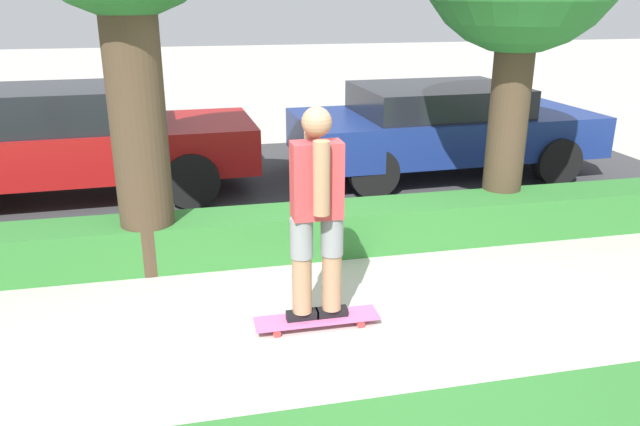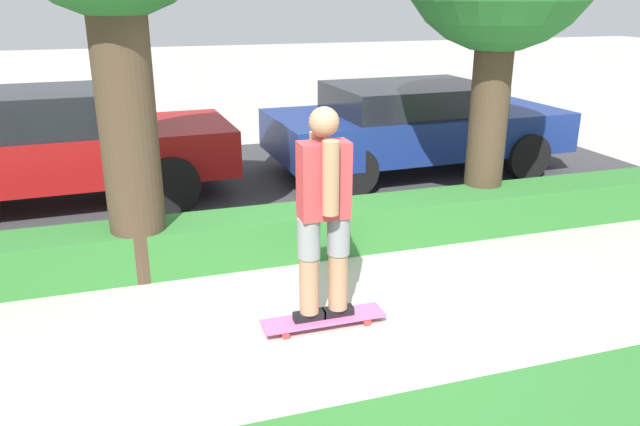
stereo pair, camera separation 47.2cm
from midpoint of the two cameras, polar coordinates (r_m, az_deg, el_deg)
name	(u,v)px [view 2 (the right image)]	position (r m, az deg, el deg)	size (l,w,h in m)	color
ground_plane	(354,324)	(5.24, 0.49, -10.15)	(60.00, 60.00, 0.00)	#ADA89E
street_asphalt	(250,184)	(9.02, -7.93, 2.59)	(12.18, 5.00, 0.01)	#38383A
hedge_row	(300,231)	(6.53, -3.92, -1.72)	(12.18, 0.60, 0.47)	#2D702D
skateboard	(324,319)	(5.17, -2.32, -9.70)	(1.02, 0.24, 0.08)	#DB5B93
skater_person	(324,211)	(4.78, -2.47, 0.15)	(0.50, 0.44, 1.73)	black
parked_car_front	(46,144)	(8.76, -25.19, 5.68)	(4.63, 1.93, 1.46)	maroon
parked_car_middle	(414,124)	(9.60, 7.22, 8.06)	(4.46, 2.13, 1.32)	navy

